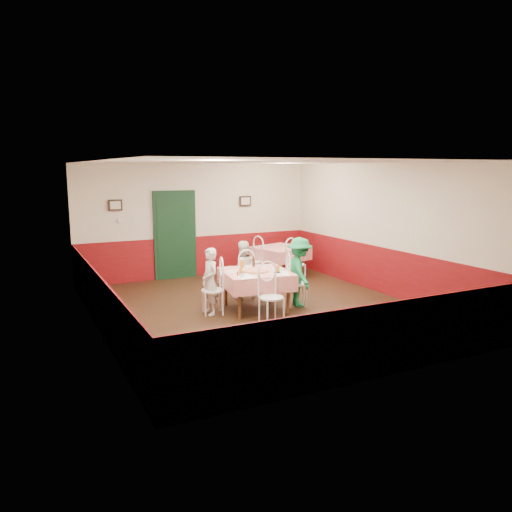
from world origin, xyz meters
name	(u,v)px	position (x,y,z in m)	size (l,w,h in m)	color
floor	(261,310)	(0.00, 0.00, 0.00)	(7.00, 7.00, 0.00)	black
ceiling	(261,162)	(0.00, 0.00, 2.80)	(7.00, 7.00, 0.00)	white
back_wall	(197,220)	(0.00, 3.50, 1.40)	(6.00, 0.10, 2.80)	beige
front_wall	(387,272)	(0.00, -3.50, 1.40)	(6.00, 0.10, 2.80)	beige
left_wall	(95,249)	(-3.00, 0.00, 1.40)	(0.10, 7.00, 2.80)	beige
right_wall	(386,229)	(3.00, 0.00, 1.40)	(0.10, 7.00, 2.80)	beige
wainscot_back	(198,256)	(0.00, 3.48, 0.50)	(6.00, 0.03, 1.00)	maroon
wainscot_front	(383,340)	(0.00, -3.48, 0.50)	(6.00, 0.03, 1.00)	maroon
wainscot_left	(99,303)	(-2.98, 0.00, 0.50)	(0.03, 7.00, 1.00)	maroon
wainscot_right	(383,270)	(2.98, 0.00, 0.50)	(0.03, 7.00, 1.00)	maroon
door	(175,236)	(-0.60, 3.45, 1.05)	(0.96, 0.06, 2.10)	black
picture_left	(115,205)	(-2.00, 3.45, 1.85)	(0.32, 0.03, 0.26)	black
picture_right	(245,201)	(1.30, 3.45, 1.85)	(0.32, 0.03, 0.26)	black
thermostat	(120,220)	(-1.90, 3.45, 1.50)	(0.10, 0.03, 0.10)	white
main_table	(256,291)	(-0.08, 0.05, 0.38)	(1.22, 1.22, 0.77)	red
second_table	(280,262)	(1.76, 2.40, 0.38)	(1.12, 1.12, 0.77)	red
chair_left	(213,290)	(-0.92, 0.17, 0.45)	(0.42, 0.42, 0.90)	white
chair_right	(297,284)	(0.77, -0.06, 0.45)	(0.42, 0.42, 0.90)	white
chair_far	(243,278)	(0.04, 0.89, 0.45)	(0.42, 0.42, 0.90)	white
chair_near	(271,298)	(-0.19, -0.79, 0.45)	(0.42, 0.42, 0.90)	white
chair_second_a	(253,262)	(1.01, 2.40, 0.45)	(0.42, 0.42, 0.90)	white
chair_second_b	(296,265)	(1.76, 1.65, 0.45)	(0.42, 0.42, 0.90)	white
pizza	(256,271)	(-0.10, -0.01, 0.78)	(0.46, 0.46, 0.03)	#B74723
plate_left	(234,272)	(-0.50, 0.11, 0.77)	(0.25, 0.25, 0.01)	white
plate_right	(277,269)	(0.34, -0.03, 0.77)	(0.25, 0.25, 0.01)	white
plate_far	(248,266)	(-0.03, 0.48, 0.77)	(0.25, 0.25, 0.01)	white
glass_a	(241,272)	(-0.49, -0.16, 0.82)	(0.07, 0.07, 0.12)	#BF7219
glass_b	(278,269)	(0.24, -0.23, 0.82)	(0.07, 0.07, 0.12)	#BF7219
glass_c	(242,264)	(-0.17, 0.48, 0.83)	(0.08, 0.08, 0.15)	#BF7219
beer_bottle	(254,262)	(0.05, 0.41, 0.86)	(0.05, 0.05, 0.20)	#381C0A
shaker_a	(241,275)	(-0.57, -0.32, 0.81)	(0.04, 0.04, 0.09)	silver
shaker_b	(243,275)	(-0.52, -0.33, 0.81)	(0.04, 0.04, 0.09)	silver
shaker_c	(238,274)	(-0.58, -0.22, 0.81)	(0.04, 0.04, 0.09)	#B23319
menu_left	(245,277)	(-0.48, -0.32, 0.76)	(0.30, 0.40, 0.00)	white
menu_right	(281,273)	(0.24, -0.35, 0.76)	(0.30, 0.40, 0.00)	white
wallet	(277,272)	(0.19, -0.29, 0.77)	(0.11, 0.09, 0.02)	black
diner_left	(210,281)	(-0.97, 0.17, 0.62)	(0.45, 0.30, 1.25)	gray
diner_far	(242,270)	(0.05, 0.94, 0.61)	(0.59, 0.46, 1.21)	gray
diner_right	(299,272)	(0.82, -0.07, 0.68)	(0.88, 0.51, 1.36)	gray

